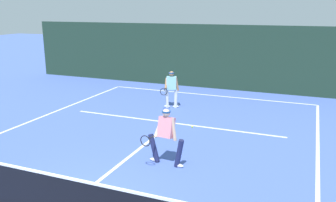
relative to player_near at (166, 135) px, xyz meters
The scene contains 8 objects.
court_line_baseline_far 8.03m from the player_near, 98.15° to the left, with size 9.75×0.10×0.01m, color white.
court_line_service 3.60m from the player_near, 108.86° to the left, with size 7.95×0.10×0.01m, color white.
court_line_centre 1.40m from the player_near, behind, with size 0.10×6.40×0.01m, color white.
tennis_net 3.35m from the player_near, 109.86° to the right, with size 10.69×0.09×1.12m.
player_near is the anchor object (origin of this frame).
player_far 5.56m from the player_near, 110.25° to the left, with size 0.65×0.91×1.53m.
tennis_ball 3.20m from the player_near, 95.37° to the left, with size 0.07×0.07×0.07m, color #D1E033.
back_fence_windscreen 9.57m from the player_near, 96.81° to the left, with size 21.84×0.12×3.23m, color #1E3527.
Camera 1 is at (4.47, -4.89, 4.03)m, focal length 37.92 mm.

